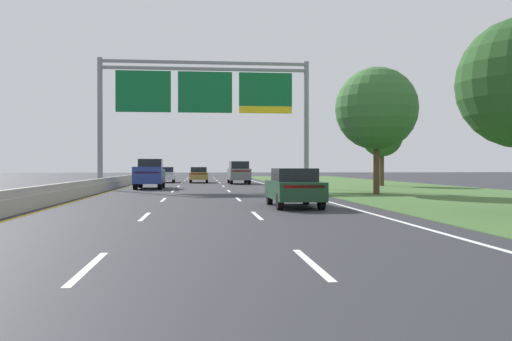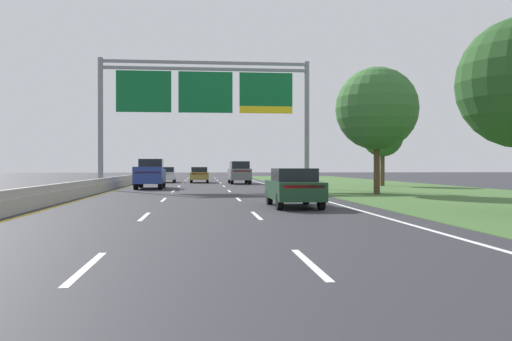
# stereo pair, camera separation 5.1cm
# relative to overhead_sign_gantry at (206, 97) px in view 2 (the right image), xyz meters

# --- Properties ---
(ground_plane) EXTENTS (220.00, 220.00, 0.00)m
(ground_plane) POSITION_rel_overhead_sign_gantry_xyz_m (-0.30, -5.32, -6.57)
(ground_plane) COLOR #2B2B30
(lane_striping) EXTENTS (11.96, 106.00, 0.01)m
(lane_striping) POSITION_rel_overhead_sign_gantry_xyz_m (-0.30, -5.78, -6.56)
(lane_striping) COLOR white
(lane_striping) RESTS_ON ground
(grass_verge_right) EXTENTS (14.00, 110.00, 0.02)m
(grass_verge_right) POSITION_rel_overhead_sign_gantry_xyz_m (13.65, -5.32, -6.56)
(grass_verge_right) COLOR #3D602D
(grass_verge_right) RESTS_ON ground
(median_barrier_concrete) EXTENTS (0.60, 110.00, 0.85)m
(median_barrier_concrete) POSITION_rel_overhead_sign_gantry_xyz_m (-6.90, -5.32, -6.21)
(median_barrier_concrete) COLOR #A8A399
(median_barrier_concrete) RESTS_ON ground
(overhead_sign_gantry) EXTENTS (15.06, 0.42, 9.28)m
(overhead_sign_gantry) POSITION_rel_overhead_sign_gantry_xyz_m (0.00, 0.00, 0.00)
(overhead_sign_gantry) COLOR gray
(overhead_sign_gantry) RESTS_ON ground
(pickup_truck_blue) EXTENTS (2.07, 5.42, 2.20)m
(pickup_truck_blue) POSITION_rel_overhead_sign_gantry_xyz_m (-4.07, 1.84, -5.49)
(pickup_truck_blue) COLOR navy
(pickup_truck_blue) RESTS_ON ground
(car_grey_right_lane_suv) EXTENTS (1.99, 4.73, 2.11)m
(car_grey_right_lane_suv) POSITION_rel_overhead_sign_gantry_xyz_m (3.25, 12.14, -5.47)
(car_grey_right_lane_suv) COLOR slate
(car_grey_right_lane_suv) RESTS_ON ground
(car_darkgreen_right_lane_sedan) EXTENTS (1.83, 4.41, 1.57)m
(car_darkgreen_right_lane_sedan) POSITION_rel_overhead_sign_gantry_xyz_m (3.44, -17.15, -5.75)
(car_darkgreen_right_lane_sedan) COLOR #193D23
(car_darkgreen_right_lane_sedan) RESTS_ON ground
(car_white_left_lane_sedan) EXTENTS (1.93, 4.44, 1.57)m
(car_white_left_lane_sedan) POSITION_rel_overhead_sign_gantry_xyz_m (-3.87, 17.12, -5.75)
(car_white_left_lane_sedan) COLOR silver
(car_white_left_lane_sedan) RESTS_ON ground
(car_gold_centre_lane_sedan) EXTENTS (1.83, 4.40, 1.57)m
(car_gold_centre_lane_sedan) POSITION_rel_overhead_sign_gantry_xyz_m (-0.51, 16.01, -5.75)
(car_gold_centre_lane_sedan) COLOR #A38438
(car_gold_centre_lane_sedan) RESTS_ON ground
(roadside_tree_mid) EXTENTS (4.81, 4.81, 7.42)m
(roadside_tree_mid) POSITION_rel_overhead_sign_gantry_xyz_m (9.88, -8.14, -1.56)
(roadside_tree_mid) COLOR #4C3823
(roadside_tree_mid) RESTS_ON ground
(roadside_tree_far) EXTENTS (3.45, 3.45, 5.91)m
(roadside_tree_far) POSITION_rel_overhead_sign_gantry_xyz_m (14.75, 5.12, -2.41)
(roadside_tree_far) COLOR #4C3823
(roadside_tree_far) RESTS_ON ground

